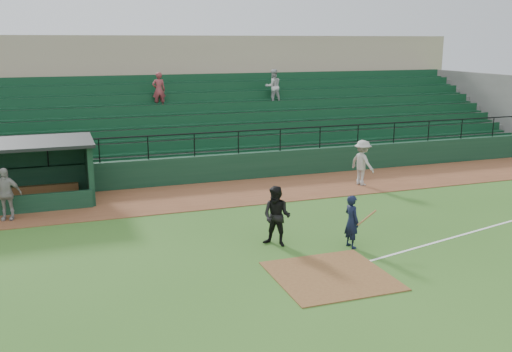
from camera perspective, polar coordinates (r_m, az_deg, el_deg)
name	(u,v)px	position (r m, az deg, el deg)	size (l,w,h in m)	color
ground	(315,263)	(16.42, 5.87, -8.57)	(90.00, 90.00, 0.00)	#315D1E
warning_track	(232,193)	(23.53, -2.43, -1.70)	(40.00, 4.00, 0.03)	brown
home_plate_dirt	(331,276)	(15.59, 7.45, -9.79)	(3.00, 3.00, 0.03)	brown
foul_line	(510,221)	(21.76, 23.94, -4.14)	(18.00, 0.09, 0.01)	white
stadium_structure	(185,113)	(31.15, -7.06, 6.20)	(38.00, 13.08, 6.40)	#10321F
batter_at_plate	(352,221)	(17.49, 9.50, -4.47)	(1.03, 0.69, 1.63)	black
umpire	(277,216)	(17.38, 2.08, -4.03)	(0.90, 0.70, 1.85)	black
runner	(362,163)	(24.99, 10.54, 1.32)	(1.26, 0.72, 1.95)	#A6A09B
dugout_player_a	(5,194)	(21.59, -23.65, -1.63)	(1.08, 0.45, 1.84)	#9B9591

